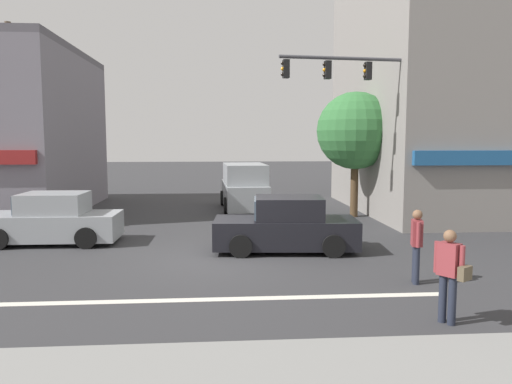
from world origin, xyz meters
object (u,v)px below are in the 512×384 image
at_px(utility_pole_far_right, 411,119).
at_px(van_crossing_rightbound, 244,188).
at_px(pedestrian_mid_crossing, 417,242).
at_px(pedestrian_foreground_with_bag, 450,271).
at_px(utility_pole_near_left, 13,121).
at_px(sedan_parked_curbside, 286,227).
at_px(traffic_light_mast, 377,108).
at_px(street_tree, 355,131).
at_px(sedan_approaching_near, 52,221).

relative_size(utility_pole_far_right, van_crossing_rightbound, 1.66).
bearing_deg(pedestrian_mid_crossing, utility_pole_far_right, 69.75).
xyz_separation_m(pedestrian_foreground_with_bag, pedestrian_mid_crossing, (0.41, 2.46, -0.00)).
xyz_separation_m(utility_pole_far_right, pedestrian_mid_crossing, (-3.28, -8.89, -3.08)).
bearing_deg(utility_pole_near_left, van_crossing_rightbound, 22.47).
relative_size(pedestrian_foreground_with_bag, pedestrian_mid_crossing, 1.00).
relative_size(van_crossing_rightbound, sedan_parked_curbside, 1.11).
height_order(traffic_light_mast, sedan_parked_curbside, traffic_light_mast).
bearing_deg(utility_pole_far_right, pedestrian_foreground_with_bag, -108.00).
relative_size(utility_pole_near_left, pedestrian_mid_crossing, 4.48).
bearing_deg(traffic_light_mast, sedan_parked_curbside, -140.54).
relative_size(utility_pole_far_right, sedan_parked_curbside, 1.84).
relative_size(utility_pole_far_right, traffic_light_mast, 1.25).
relative_size(utility_pole_near_left, sedan_parked_curbside, 1.77).
height_order(van_crossing_rightbound, sedan_parked_curbside, van_crossing_rightbound).
distance_m(pedestrian_foreground_with_bag, pedestrian_mid_crossing, 2.49).
distance_m(street_tree, sedan_parked_curbside, 7.78).
xyz_separation_m(van_crossing_rightbound, pedestrian_mid_crossing, (3.21, -12.28, -0.06)).
relative_size(utility_pole_near_left, pedestrian_foreground_with_bag, 4.48).
distance_m(sedan_approaching_near, pedestrian_foreground_with_bag, 11.87).
bearing_deg(van_crossing_rightbound, street_tree, -30.10).
bearing_deg(sedan_approaching_near, pedestrian_foreground_with_bag, -39.48).
bearing_deg(sedan_approaching_near, traffic_light_mast, 7.10).
bearing_deg(utility_pole_far_right, street_tree, 158.32).
bearing_deg(pedestrian_foreground_with_bag, sedan_approaching_near, 140.52).
bearing_deg(sedan_parked_curbside, traffic_light_mast, 39.46).
relative_size(sedan_approaching_near, pedestrian_foreground_with_bag, 2.47).
relative_size(traffic_light_mast, pedestrian_mid_crossing, 3.71).
xyz_separation_m(van_crossing_rightbound, sedan_approaching_near, (-6.35, -7.20, -0.29)).
bearing_deg(utility_pole_far_right, sedan_approaching_near, -163.50).
height_order(traffic_light_mast, pedestrian_mid_crossing, traffic_light_mast).
distance_m(street_tree, sedan_approaching_near, 12.10).
xyz_separation_m(sedan_approaching_near, pedestrian_foreground_with_bag, (9.16, -7.54, 0.24)).
bearing_deg(street_tree, sedan_parked_curbside, -120.89).
xyz_separation_m(utility_pole_near_left, utility_pole_far_right, (15.28, 0.24, 0.14)).
bearing_deg(sedan_approaching_near, pedestrian_mid_crossing, -27.98).
height_order(street_tree, sedan_parked_curbside, street_tree).
xyz_separation_m(street_tree, pedestrian_foreground_with_bag, (-1.66, -12.15, -2.61)).
bearing_deg(utility_pole_near_left, pedestrian_mid_crossing, -35.75).
bearing_deg(pedestrian_foreground_with_bag, utility_pole_far_right, 72.00).
bearing_deg(sedan_approaching_near, street_tree, 23.07).
xyz_separation_m(van_crossing_rightbound, sedan_parked_curbside, (0.75, -8.80, -0.29)).
height_order(sedan_parked_curbside, pedestrian_foreground_with_bag, pedestrian_foreground_with_bag).
height_order(street_tree, pedestrian_foreground_with_bag, street_tree).
relative_size(utility_pole_far_right, pedestrian_foreground_with_bag, 4.65).
distance_m(street_tree, van_crossing_rightbound, 5.76).
bearing_deg(street_tree, pedestrian_mid_crossing, -97.37).
bearing_deg(van_crossing_rightbound, utility_pole_far_right, -27.60).
height_order(utility_pole_near_left, pedestrian_foreground_with_bag, utility_pole_near_left).
bearing_deg(utility_pole_near_left, street_tree, 4.52).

